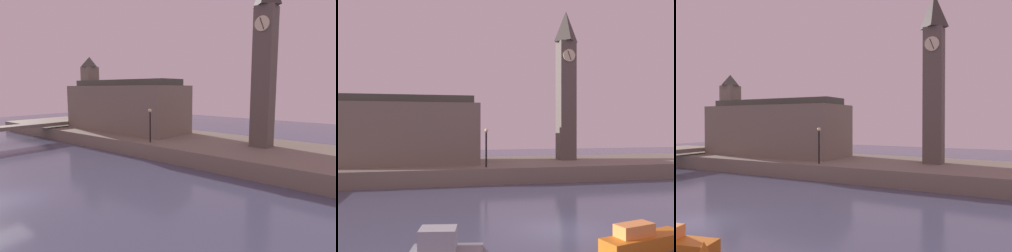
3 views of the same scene
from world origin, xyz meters
The scene contains 5 objects.
ground_plane centered at (0.00, 0.00, 0.00)m, with size 120.00×120.00×0.00m, color #474C66.
far_embankment centered at (0.00, 20.00, 0.75)m, with size 70.00×12.00×1.50m, color slate.
clock_tower centered at (8.73, 20.75, 10.28)m, with size 2.02×2.08×16.98m.
parliament_hall centered at (-11.00, 20.25, 4.91)m, with size 17.94×6.82×10.55m.
streetlamp centered at (-1.36, 15.31, 3.77)m, with size 0.36×0.36×3.60m.
Camera 1 is at (19.77, -7.49, 7.25)m, focal length 31.31 mm.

